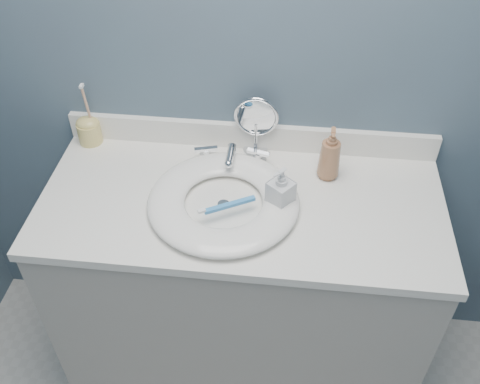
# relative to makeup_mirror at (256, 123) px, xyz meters

# --- Properties ---
(back_wall) EXTENTS (2.20, 0.02, 2.40)m
(back_wall) POSITION_rel_makeup_mirror_xyz_m (-0.02, 0.04, 0.20)
(back_wall) COLOR slate
(back_wall) RESTS_ON ground
(vanity_cabinet) EXTENTS (1.20, 0.55, 0.85)m
(vanity_cabinet) POSITION_rel_makeup_mirror_xyz_m (-0.02, -0.24, -0.57)
(vanity_cabinet) COLOR #A9A39A
(vanity_cabinet) RESTS_ON ground
(countertop) EXTENTS (1.22, 0.57, 0.03)m
(countertop) POSITION_rel_makeup_mirror_xyz_m (-0.02, -0.24, -0.13)
(countertop) COLOR white
(countertop) RESTS_ON vanity_cabinet
(backsplash) EXTENTS (1.22, 0.02, 0.09)m
(backsplash) POSITION_rel_makeup_mirror_xyz_m (-0.02, 0.02, -0.07)
(backsplash) COLOR white
(backsplash) RESTS_ON countertop
(basin) EXTENTS (0.45, 0.45, 0.04)m
(basin) POSITION_rel_makeup_mirror_xyz_m (-0.07, -0.27, -0.10)
(basin) COLOR white
(basin) RESTS_ON countertop
(drain) EXTENTS (0.04, 0.04, 0.01)m
(drain) POSITION_rel_makeup_mirror_xyz_m (-0.07, -0.27, -0.11)
(drain) COLOR silver
(drain) RESTS_ON countertop
(faucet) EXTENTS (0.25, 0.13, 0.07)m
(faucet) POSITION_rel_makeup_mirror_xyz_m (-0.07, -0.07, -0.09)
(faucet) COLOR silver
(faucet) RESTS_ON countertop
(makeup_mirror) EXTENTS (0.14, 0.08, 0.21)m
(makeup_mirror) POSITION_rel_makeup_mirror_xyz_m (0.00, 0.00, 0.00)
(makeup_mirror) COLOR silver
(makeup_mirror) RESTS_ON countertop
(soap_bottle_amber) EXTENTS (0.07, 0.07, 0.18)m
(soap_bottle_amber) POSITION_rel_makeup_mirror_xyz_m (0.24, -0.10, -0.03)
(soap_bottle_amber) COLOR #9B6846
(soap_bottle_amber) RESTS_ON countertop
(soap_bottle_clear) EXTENTS (0.09, 0.09, 0.15)m
(soap_bottle_clear) POSITION_rel_makeup_mirror_xyz_m (0.10, -0.26, -0.04)
(soap_bottle_clear) COLOR silver
(soap_bottle_clear) RESTS_ON countertop
(toothbrush_holder) EXTENTS (0.08, 0.08, 0.23)m
(toothbrush_holder) POSITION_rel_makeup_mirror_xyz_m (-0.56, -0.01, -0.06)
(toothbrush_holder) COLOR #D6C26B
(toothbrush_holder) RESTS_ON countertop
(toothbrush_lying) EXTENTS (0.16, 0.10, 0.02)m
(toothbrush_lying) POSITION_rel_makeup_mirror_xyz_m (-0.05, -0.31, -0.07)
(toothbrush_lying) COLOR #3A89CD
(toothbrush_lying) RESTS_ON basin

